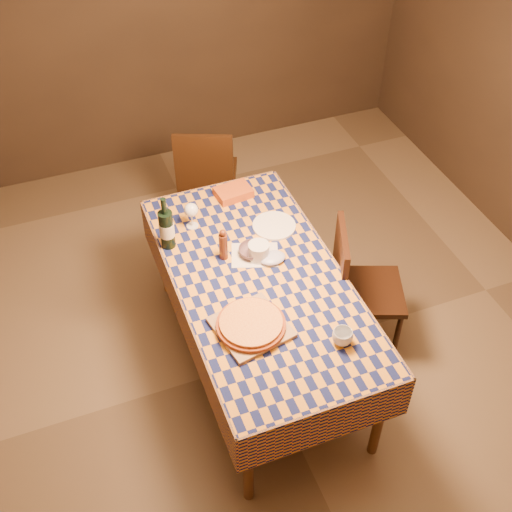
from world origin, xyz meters
name	(u,v)px	position (x,y,z in m)	size (l,w,h in m)	color
room	(260,198)	(0.00, 0.00, 1.35)	(5.00, 5.10, 2.70)	brown
dining_table	(259,287)	(0.00, 0.00, 0.69)	(0.94, 1.84, 0.77)	brown
cutting_board	(251,327)	(-0.17, -0.33, 0.78)	(0.35, 0.35, 0.02)	#986F47
pizza	(251,324)	(-0.17, -0.33, 0.81)	(0.47, 0.47, 0.04)	#8B3917
pepper_mill	(223,245)	(-0.13, 0.23, 0.87)	(0.07, 0.07, 0.21)	#4F2312
bowl	(253,251)	(0.03, 0.20, 0.80)	(0.16, 0.16, 0.05)	#604751
wine_glass	(191,211)	(-0.22, 0.57, 0.89)	(0.09, 0.09, 0.17)	white
wine_bottle	(167,229)	(-0.41, 0.45, 0.90)	(0.09, 0.09, 0.35)	black
deli_tub	(259,251)	(0.06, 0.16, 0.82)	(0.12, 0.12, 0.10)	silver
takeout_container	(233,192)	(0.11, 0.76, 0.80)	(0.23, 0.16, 0.06)	#B04917
white_plate	(274,226)	(0.25, 0.38, 0.78)	(0.27, 0.27, 0.02)	white
tumbler	(342,337)	(0.23, -0.58, 0.81)	(0.11, 0.11, 0.08)	silver
flour_patch	(255,255)	(0.04, 0.19, 0.77)	(0.27, 0.21, 0.00)	silver
flour_bag	(272,258)	(0.12, 0.11, 0.79)	(0.16, 0.12, 0.05)	#A7ACD5
chair_far	(206,173)	(0.11, 1.38, 0.52)	(0.55, 0.56, 0.93)	black
chair_right	(357,283)	(0.63, -0.03, 0.52)	(0.55, 0.55, 0.93)	black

